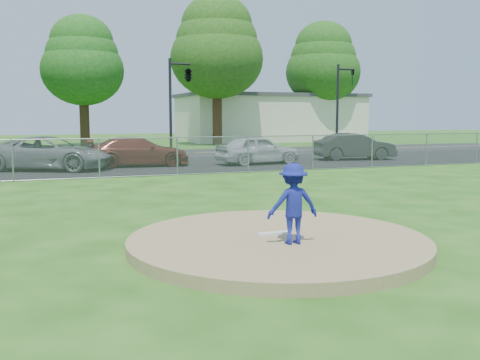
% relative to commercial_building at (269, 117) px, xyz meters
% --- Properties ---
extents(ground, '(120.00, 120.00, 0.00)m').
position_rel_commercial_building_xyz_m(ground, '(-16.00, -28.00, -2.16)').
color(ground, '#1E4F11').
rests_on(ground, ground).
extents(pitchers_mound, '(5.40, 5.40, 0.20)m').
position_rel_commercial_building_xyz_m(pitchers_mound, '(-16.00, -38.00, -2.06)').
color(pitchers_mound, '#90794F').
rests_on(pitchers_mound, ground).
extents(pitching_rubber, '(0.60, 0.15, 0.04)m').
position_rel_commercial_building_xyz_m(pitching_rubber, '(-16.00, -37.80, -1.94)').
color(pitching_rubber, white).
rests_on(pitching_rubber, pitchers_mound).
extents(chain_link_fence, '(40.00, 0.06, 1.50)m').
position_rel_commercial_building_xyz_m(chain_link_fence, '(-16.00, -26.00, -1.41)').
color(chain_link_fence, gray).
rests_on(chain_link_fence, ground).
extents(parking_lot, '(50.00, 8.00, 0.01)m').
position_rel_commercial_building_xyz_m(parking_lot, '(-16.00, -21.50, -2.15)').
color(parking_lot, black).
rests_on(parking_lot, ground).
extents(street, '(60.00, 7.00, 0.01)m').
position_rel_commercial_building_xyz_m(street, '(-16.00, -14.00, -2.16)').
color(street, black).
rests_on(street, ground).
extents(commercial_building, '(16.40, 9.40, 4.30)m').
position_rel_commercial_building_xyz_m(commercial_building, '(0.00, 0.00, 0.00)').
color(commercial_building, beige).
rests_on(commercial_building, ground).
extents(tree_center, '(6.16, 6.16, 9.84)m').
position_rel_commercial_building_xyz_m(tree_center, '(-17.00, -4.00, 4.31)').
color(tree_center, '#321F12').
rests_on(tree_center, ground).
extents(tree_right, '(7.28, 7.28, 11.63)m').
position_rel_commercial_building_xyz_m(tree_right, '(-7.00, -6.00, 5.49)').
color(tree_right, '#382014').
rests_on(tree_right, ground).
extents(tree_far_right, '(6.72, 6.72, 10.74)m').
position_rel_commercial_building_xyz_m(tree_far_right, '(4.00, -3.00, 4.90)').
color(tree_far_right, '#382314').
rests_on(tree_far_right, ground).
extents(traffic_signal_center, '(1.42, 2.48, 5.60)m').
position_rel_commercial_building_xyz_m(traffic_signal_center, '(-12.03, -16.00, 2.45)').
color(traffic_signal_center, black).
rests_on(traffic_signal_center, ground).
extents(traffic_signal_right, '(1.28, 0.20, 5.60)m').
position_rel_commercial_building_xyz_m(traffic_signal_right, '(-1.76, -16.00, 1.20)').
color(traffic_signal_right, black).
rests_on(traffic_signal_right, ground).
extents(pitcher, '(0.93, 0.58, 1.37)m').
position_rel_commercial_building_xyz_m(pitcher, '(-15.97, -38.55, -1.27)').
color(pitcher, navy).
rests_on(pitcher, pitchers_mound).
extents(parked_car_gray, '(5.76, 4.34, 1.45)m').
position_rel_commercial_building_xyz_m(parked_car_gray, '(-19.73, -22.19, -1.42)').
color(parked_car_gray, slate).
rests_on(parked_car_gray, parking_lot).
extents(parked_car_darkred, '(4.77, 2.17, 1.35)m').
position_rel_commercial_building_xyz_m(parked_car_darkred, '(-15.83, -21.73, -1.47)').
color(parked_car_darkred, maroon).
rests_on(parked_car_darkred, parking_lot).
extents(parked_car_pearl, '(4.28, 2.13, 1.40)m').
position_rel_commercial_building_xyz_m(parked_car_pearl, '(-10.21, -22.62, -1.45)').
color(parked_car_pearl, '#B9BBBE').
rests_on(parked_car_pearl, parking_lot).
extents(parked_car_charcoal, '(4.44, 2.17, 1.40)m').
position_rel_commercial_building_xyz_m(parked_car_charcoal, '(-4.39, -21.96, -1.45)').
color(parked_car_charcoal, '#252527').
rests_on(parked_car_charcoal, parking_lot).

